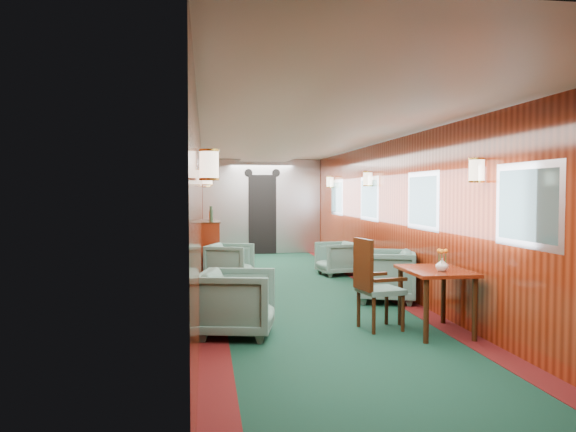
# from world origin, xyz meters

# --- Properties ---
(room) EXTENTS (12.00, 12.10, 2.40)m
(room) POSITION_xyz_m (0.00, 0.00, 1.63)
(room) COLOR #0D3021
(room) RESTS_ON ground
(bulkhead) EXTENTS (2.98, 0.17, 2.39)m
(bulkhead) POSITION_xyz_m (0.00, 5.91, 1.18)
(bulkhead) COLOR #B9BCC0
(bulkhead) RESTS_ON ground
(windows_right) EXTENTS (0.02, 8.60, 0.80)m
(windows_right) POSITION_xyz_m (1.49, 0.25, 1.45)
(windows_right) COLOR #B3B5BA
(windows_right) RESTS_ON ground
(wall_sconces) EXTENTS (2.97, 7.97, 0.25)m
(wall_sconces) POSITION_xyz_m (0.00, 0.57, 1.79)
(wall_sconces) COLOR beige
(wall_sconces) RESTS_ON ground
(dining_table) EXTENTS (0.68, 0.96, 0.71)m
(dining_table) POSITION_xyz_m (1.10, -2.37, 0.60)
(dining_table) COLOR maroon
(dining_table) RESTS_ON ground
(side_chair) EXTENTS (0.54, 0.56, 1.05)m
(side_chair) POSITION_xyz_m (0.45, -2.14, 0.57)
(side_chair) COLOR #1D4440
(side_chair) RESTS_ON ground
(credenza) EXTENTS (0.35, 1.14, 1.29)m
(credenza) POSITION_xyz_m (-1.34, 2.61, 0.52)
(credenza) COLOR maroon
(credenza) RESTS_ON ground
(flower_vase) EXTENTS (0.15, 0.15, 0.14)m
(flower_vase) POSITION_xyz_m (1.10, -2.54, 0.79)
(flower_vase) COLOR silver
(flower_vase) RESTS_ON dining_table
(armchair_left_near) EXTENTS (0.94, 0.92, 0.72)m
(armchair_left_near) POSITION_xyz_m (-1.09, -2.17, 0.36)
(armchair_left_near) COLOR #1D4440
(armchair_left_near) RESTS_ON ground
(armchair_left_far) EXTENTS (0.93, 0.92, 0.67)m
(armchair_left_far) POSITION_xyz_m (-1.01, 1.54, 0.33)
(armchair_left_far) COLOR #1D4440
(armchair_left_far) RESTS_ON ground
(armchair_right_near) EXTENTS (1.04, 1.02, 0.75)m
(armchair_right_near) POSITION_xyz_m (1.12, -0.57, 0.37)
(armchair_right_near) COLOR #1D4440
(armchair_right_near) RESTS_ON ground
(armchair_right_far) EXTENTS (0.79, 0.77, 0.63)m
(armchair_right_far) POSITION_xyz_m (1.03, 2.04, 0.31)
(armchair_right_far) COLOR #1D4440
(armchair_right_far) RESTS_ON ground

